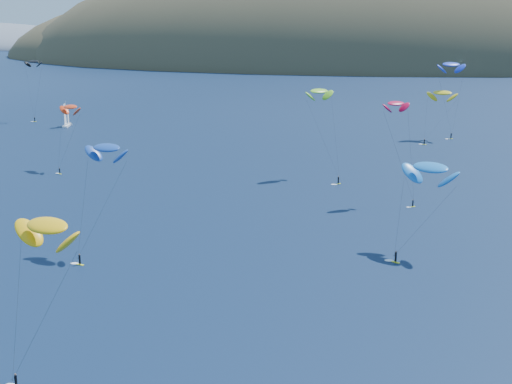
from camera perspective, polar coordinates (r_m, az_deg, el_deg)
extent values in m
ellipsoid|color=#3D3526|center=(610.96, 9.29, 9.19)|extent=(600.00, 300.00, 210.00)
ellipsoid|color=#3D3526|center=(657.05, -5.04, 10.16)|extent=(340.00, 240.00, 120.00)
ellipsoid|color=slate|center=(844.48, -16.59, 10.91)|extent=(240.00, 180.00, 44.00)
cube|color=white|center=(272.61, -14.91, 5.14)|extent=(2.87, 6.87, 0.80)
cylinder|color=white|center=(272.33, -14.94, 6.12)|extent=(0.12, 0.12, 9.34)
cube|color=#FAFF1C|center=(195.11, -15.42, 1.41)|extent=(1.27, 0.88, 0.07)
cylinder|color=black|center=(194.94, -15.44, 1.63)|extent=(0.29, 0.29, 1.32)
sphere|color=#8C6047|center=(194.77, -15.45, 1.85)|extent=(0.22, 0.22, 0.22)
ellipsoid|color=red|center=(198.73, -14.64, 6.61)|extent=(7.91, 6.22, 4.00)
cylinder|color=black|center=(89.36, -18.66, -14.15)|extent=(0.32, 0.32, 1.46)
sphere|color=#8C6047|center=(88.97, -18.70, -13.67)|extent=(0.25, 0.25, 0.25)
ellipsoid|color=yellow|center=(89.38, -16.37, -2.59)|extent=(10.80, 8.22, 5.46)
cube|color=#FAFF1C|center=(178.48, 6.59, 0.65)|extent=(1.45, 1.27, 0.08)
cylinder|color=black|center=(178.25, 6.60, 0.94)|extent=(0.35, 0.35, 1.61)
sphere|color=#8C6047|center=(178.04, 6.61, 1.24)|extent=(0.27, 0.27, 0.27)
ellipsoid|color=#7BD32B|center=(184.35, 5.08, 8.05)|extent=(8.47, 7.76, 4.40)
cube|color=#FAFF1C|center=(247.39, 15.32, 4.13)|extent=(1.59, 0.97, 0.08)
cylinder|color=black|center=(247.22, 15.34, 4.35)|extent=(0.36, 0.36, 1.64)
sphere|color=#8C6047|center=(247.06, 15.35, 4.56)|extent=(0.28, 0.28, 0.28)
ellipsoid|color=#1935C6|center=(248.79, 15.35, 9.82)|extent=(10.55, 7.64, 5.35)
cube|color=#FAFF1C|center=(125.77, 11.10, -5.53)|extent=(1.52, 1.26, 0.09)
cylinder|color=black|center=(125.45, 11.12, -5.12)|extent=(0.36, 0.36, 1.65)
sphere|color=#8C6047|center=(125.13, 11.14, -4.70)|extent=(0.28, 0.28, 0.28)
ellipsoid|color=blue|center=(129.18, 13.79, 1.92)|extent=(11.35, 10.06, 5.84)
cube|color=#FAFF1C|center=(160.80, 12.42, -1.16)|extent=(1.26, 0.98, 0.07)
cylinder|color=black|center=(160.59, 12.44, -0.89)|extent=(0.30, 0.30, 1.35)
sphere|color=#8C6047|center=(160.39, 12.45, -0.62)|extent=(0.23, 0.23, 0.23)
ellipsoid|color=#BC0A35|center=(160.46, 11.14, 6.97)|extent=(7.04, 5.95, 3.59)
cube|color=#FAFF1C|center=(126.02, -13.90, -5.66)|extent=(1.52, 0.86, 0.08)
cylinder|color=black|center=(125.71, -13.93, -5.27)|extent=(0.34, 0.34, 1.56)
sphere|color=#8C6047|center=(125.41, -13.95, -4.88)|extent=(0.26, 0.26, 0.26)
ellipsoid|color=#18419B|center=(127.91, -11.87, 3.49)|extent=(9.24, 6.40, 4.70)
cube|color=#FAFF1C|center=(234.94, 13.30, 3.72)|extent=(1.47, 0.84, 0.08)
cylinder|color=black|center=(234.78, 13.32, 3.93)|extent=(0.33, 0.33, 1.51)
sphere|color=#8C6047|center=(234.62, 13.33, 4.14)|extent=(0.25, 0.25, 0.25)
ellipsoid|color=gold|center=(244.35, 14.69, 7.70)|extent=(10.42, 7.21, 5.30)
cube|color=#FAFF1C|center=(287.89, -17.27, 5.40)|extent=(1.37, 0.47, 0.07)
cylinder|color=black|center=(287.77, -17.29, 5.56)|extent=(0.32, 0.32, 1.44)
sphere|color=#8C6047|center=(287.65, -17.30, 5.73)|extent=(0.24, 0.24, 0.24)
ellipsoid|color=black|center=(290.16, -17.39, 9.93)|extent=(7.10, 3.64, 3.86)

